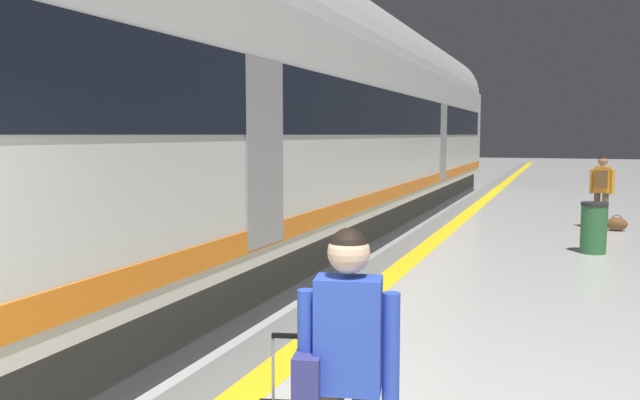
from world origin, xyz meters
TOP-DOWN VIEW (x-y plane):
  - safety_line_strip at (-1.08, 10.00)m, footprint 0.36×80.00m
  - tactile_edge_band at (-1.41, 10.00)m, footprint 0.62×80.00m
  - high_speed_train at (-3.19, 9.44)m, footprint 2.94×31.95m
  - traveller_foreground at (0.29, 1.18)m, footprint 0.53×0.34m
  - passenger_near at (2.09, 13.91)m, footprint 0.51×0.36m
  - duffel_bag_near at (2.41, 13.71)m, footprint 0.44×0.26m
  - waste_bin at (1.82, 10.60)m, footprint 0.46×0.46m

SIDE VIEW (x-z plane):
  - tactile_edge_band at x=-1.41m, z-range 0.00..0.01m
  - safety_line_strip at x=-1.08m, z-range 0.00..0.01m
  - duffel_bag_near at x=2.41m, z-range -0.03..0.33m
  - waste_bin at x=1.82m, z-range 0.00..0.91m
  - traveller_foreground at x=0.29m, z-range 0.13..1.77m
  - passenger_near at x=2.09m, z-range 0.15..1.80m
  - high_speed_train at x=-3.19m, z-range 0.02..4.99m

